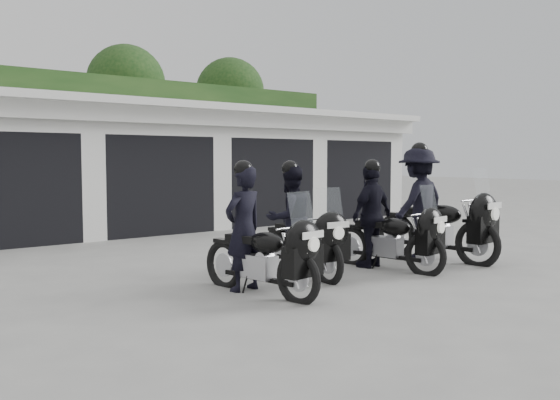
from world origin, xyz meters
TOP-DOWN VIEW (x-y plane):
  - ground at (0.00, 0.00)m, footprint 80.00×80.00m
  - garage_block at (-0.00, 8.06)m, footprint 16.40×6.80m
  - background_vegetation at (0.37, 12.92)m, footprint 20.00×3.90m
  - police_bike_a at (-1.70, -0.45)m, footprint 0.77×1.98m
  - police_bike_b at (-0.51, 0.24)m, footprint 0.83×1.98m
  - police_bike_c at (0.80, -0.22)m, footprint 1.02×1.99m
  - police_bike_d at (2.11, -0.10)m, footprint 1.28×2.34m

SIDE VIEW (x-z plane):
  - ground at x=0.00m, z-range 0.00..0.00m
  - police_bike_a at x=-1.70m, z-range -0.18..1.55m
  - police_bike_b at x=-0.51m, z-range -0.14..1.59m
  - police_bike_c at x=0.80m, z-range -0.13..1.60m
  - police_bike_d at x=2.11m, z-range -0.15..1.88m
  - garage_block at x=0.00m, z-range -0.06..2.90m
  - background_vegetation at x=0.37m, z-range -0.13..5.67m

